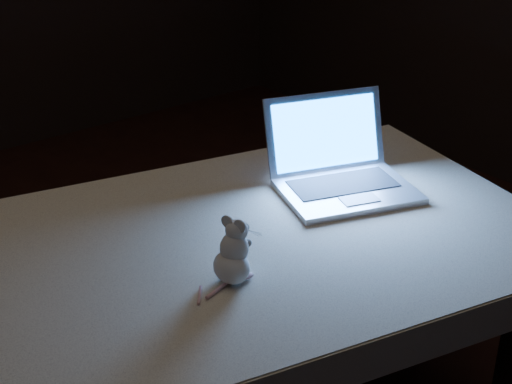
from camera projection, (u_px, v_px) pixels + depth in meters
table at (262, 349)px, 2.02m from camera, size 1.49×1.13×0.71m
tablecloth at (272, 254)px, 1.86m from camera, size 1.57×1.18×0.10m
laptop at (350, 154)px, 1.99m from camera, size 0.44×0.42×0.24m
plush_mouse at (231, 251)px, 1.62m from camera, size 0.12×0.12×0.16m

